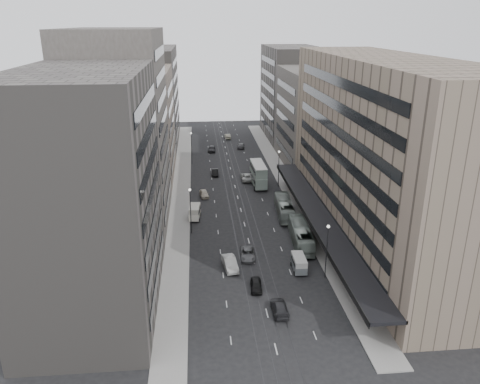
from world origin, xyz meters
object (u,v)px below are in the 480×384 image
object	(u,v)px
bus_far	(284,208)
sedan_0	(256,285)
double_decker	(258,174)
vw_microbus	(299,263)
bus_near	(301,235)
pedestrian	(361,307)
sedan_1	(230,263)
panel_van	(195,212)
sedan_2	(248,254)

from	to	relation	value
bus_far	sedan_0	bearing A→B (deg)	74.87
double_decker	vw_microbus	world-z (taller)	double_decker
bus_near	sedan_0	bearing A→B (deg)	59.53
pedestrian	sedan_1	bearing A→B (deg)	-35.69
sedan_0	panel_van	bearing A→B (deg)	111.79
sedan_1	sedan_2	world-z (taller)	sedan_1
panel_van	sedan_1	bearing A→B (deg)	-68.92
bus_far	sedan_0	xyz separation A→B (m)	(-8.70, -25.71, -0.94)
vw_microbus	sedan_1	size ratio (longest dim) A/B	0.83
bus_near	double_decker	bearing A→B (deg)	-79.71
panel_van	pedestrian	distance (m)	38.69
bus_far	pedestrian	size ratio (longest dim) A/B	7.06
bus_far	sedan_0	distance (m)	27.15
panel_van	pedestrian	xyz separation A→B (m)	(20.89, -32.56, -0.47)
bus_near	bus_far	size ratio (longest dim) A/B	1.05
vw_microbus	sedan_1	world-z (taller)	vw_microbus
bus_far	pedestrian	xyz separation A→B (m)	(3.80, -32.68, -0.64)
double_decker	pedestrian	size ratio (longest dim) A/B	5.80
double_decker	sedan_0	world-z (taller)	double_decker
bus_near	double_decker	world-z (taller)	double_decker
bus_near	panel_van	xyz separation A→B (m)	(-17.56, 12.36, -0.25)
vw_microbus	pedestrian	distance (m)	12.85
sedan_0	sedan_2	size ratio (longest dim) A/B	0.80
pedestrian	bus_far	bearing A→B (deg)	-79.01
bus_near	bus_far	bearing A→B (deg)	-83.59
double_decker	panel_van	distance (m)	22.92
double_decker	pedestrian	world-z (taller)	double_decker
sedan_1	pedestrian	size ratio (longest dim) A/B	3.15
sedan_2	pedestrian	size ratio (longest dim) A/B	2.96
sedan_2	pedestrian	world-z (taller)	pedestrian
vw_microbus	sedan_0	world-z (taller)	vw_microbus
panel_van	sedan_2	world-z (taller)	panel_van
bus_near	vw_microbus	distance (m)	8.86
bus_near	sedan_0	size ratio (longest dim) A/B	3.10
bus_near	panel_van	size ratio (longest dim) A/B	2.80
vw_microbus	sedan_2	size ratio (longest dim) A/B	0.88
bus_near	pedestrian	xyz separation A→B (m)	(3.33, -20.19, -0.72)
sedan_1	double_decker	bearing A→B (deg)	68.29
vw_microbus	panel_van	bearing A→B (deg)	127.68
double_decker	bus_near	bearing A→B (deg)	-85.30
double_decker	sedan_2	size ratio (longest dim) A/B	1.96
bus_far	sedan_2	bearing A→B (deg)	65.19
sedan_1	bus_far	bearing A→B (deg)	50.75
bus_far	sedan_2	distance (m)	18.65
panel_van	sedan_1	world-z (taller)	panel_van
bus_near	bus_far	xyz separation A→B (m)	(-0.47, 12.48, -0.08)
sedan_1	sedan_2	size ratio (longest dim) A/B	1.06
sedan_2	sedan_1	bearing A→B (deg)	-129.60
vw_microbus	sedan_1	distance (m)	10.32
bus_near	sedan_0	distance (m)	16.12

